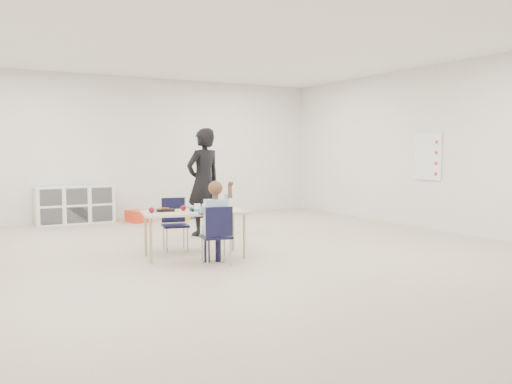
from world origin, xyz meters
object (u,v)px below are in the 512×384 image
table (194,234)px  adult (204,182)px  cubby_shelf (75,205)px  chair_near (216,235)px  child (216,218)px

table → adult: 1.87m
cubby_shelf → adult: (1.52, -2.43, 0.51)m
chair_near → child: size_ratio=0.63×
table → chair_near: bearing=-74.5°
table → adult: size_ratio=0.81×
chair_near → child: bearing=0.0°
child → adult: size_ratio=0.65×
table → cubby_shelf: (-0.69, 4.01, 0.05)m
cubby_shelf → child: bearing=-81.0°
chair_near → adult: (0.80, 2.14, 0.50)m
child → adult: bearing=80.9°
adult → cubby_shelf: bearing=-72.0°
cubby_shelf → adult: adult is taller
chair_near → cubby_shelf: size_ratio=0.51×
chair_near → cubby_shelf: (-0.73, 4.57, -0.00)m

